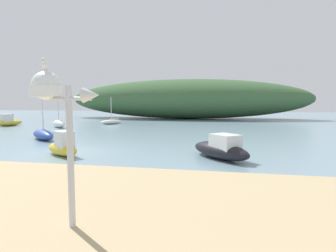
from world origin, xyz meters
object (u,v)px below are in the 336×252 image
at_px(mast_structure, 54,98).
at_px(sailboat_inner_mooring, 43,134).
at_px(sailboat_far_right, 111,122).
at_px(motorboat_west_reach, 221,149).
at_px(sailboat_east_reach, 59,124).
at_px(seagull_on_radar, 45,64).
at_px(motorboat_off_point, 63,147).
at_px(motorboat_centre_water, 8,122).

distance_m(mast_structure, sailboat_inner_mooring, 14.93).
distance_m(sailboat_inner_mooring, sailboat_far_right, 13.07).
relative_size(sailboat_inner_mooring, motorboat_west_reach, 1.27).
bearing_deg(sailboat_far_right, sailboat_east_reach, -125.32).
xyz_separation_m(seagull_on_radar, sailboat_east_reach, (-12.74, 20.06, -2.82)).
distance_m(motorboat_off_point, sailboat_east_reach, 15.51).
distance_m(motorboat_off_point, motorboat_centre_water, 20.15).
relative_size(motorboat_off_point, motorboat_west_reach, 0.76).
bearing_deg(sailboat_east_reach, mast_structure, -57.28).
bearing_deg(sailboat_east_reach, motorboat_centre_water, 174.09).
xyz_separation_m(sailboat_east_reach, sailboat_far_right, (3.47, 4.89, -0.11)).
xyz_separation_m(mast_structure, sailboat_east_reach, (-12.88, 20.05, -2.21)).
relative_size(sailboat_east_reach, sailboat_inner_mooring, 0.98).
bearing_deg(motorboat_centre_water, mast_structure, -47.15).
distance_m(sailboat_east_reach, motorboat_west_reach, 20.03).
bearing_deg(seagull_on_radar, sailboat_inner_mooring, 125.94).
xyz_separation_m(mast_structure, motorboat_west_reach, (2.96, 7.78, -2.14)).
xyz_separation_m(motorboat_off_point, sailboat_inner_mooring, (-4.43, 4.78, -0.07)).
height_order(mast_structure, sailboat_inner_mooring, sailboat_inner_mooring).
relative_size(motorboat_centre_water, motorboat_west_reach, 1.02).
bearing_deg(motorboat_west_reach, sailboat_far_right, 125.80).
distance_m(sailboat_inner_mooring, motorboat_centre_water, 13.67).
relative_size(motorboat_off_point, sailboat_far_right, 0.82).
distance_m(mast_structure, sailboat_far_right, 26.76).
height_order(seagull_on_radar, sailboat_inner_mooring, sailboat_inner_mooring).
xyz_separation_m(mast_structure, seagull_on_radar, (-0.14, -0.01, 0.61)).
relative_size(mast_structure, sailboat_far_right, 0.95).
height_order(motorboat_off_point, motorboat_west_reach, motorboat_off_point).
xyz_separation_m(motorboat_off_point, motorboat_centre_water, (-14.87, 13.60, 0.03)).
bearing_deg(seagull_on_radar, sailboat_east_reach, 122.43).
relative_size(mast_structure, sailboat_east_reach, 0.70).
height_order(sailboat_east_reach, motorboat_centre_water, sailboat_east_reach).
xyz_separation_m(sailboat_east_reach, motorboat_centre_water, (-6.32, 0.65, 0.07)).
height_order(sailboat_inner_mooring, motorboat_centre_water, sailboat_inner_mooring).
xyz_separation_m(mast_structure, motorboat_centre_water, (-19.20, 20.70, -2.14)).
height_order(mast_structure, seagull_on_radar, seagull_on_radar).
bearing_deg(sailboat_inner_mooring, motorboat_west_reach, -19.28).
bearing_deg(motorboat_off_point, motorboat_west_reach, 5.34).
bearing_deg(sailboat_east_reach, seagull_on_radar, -57.57).
distance_m(motorboat_centre_water, motorboat_west_reach, 25.65).
xyz_separation_m(mast_structure, sailboat_inner_mooring, (-8.76, 11.88, -2.24)).
bearing_deg(mast_structure, sailboat_far_right, 110.68).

